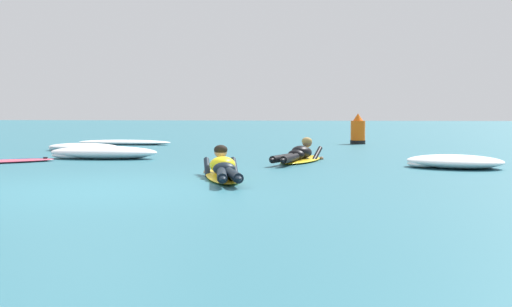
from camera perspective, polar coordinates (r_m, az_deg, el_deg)
name	(u,v)px	position (r m, az deg, el deg)	size (l,w,h in m)	color
ground_plane	(228,147)	(17.84, -2.67, 0.60)	(120.00, 120.00, 0.00)	#2D6B7A
surfer_near	(223,170)	(9.30, -3.10, -1.54)	(1.12, 2.69, 0.53)	yellow
surfer_far	(299,156)	(12.40, 4.07, -0.19)	(1.03, 2.50, 0.55)	yellow
whitewater_front	(104,153)	(13.73, -14.09, 0.06)	(2.43, 1.02, 0.28)	white
whitewater_mid_left	(124,142)	(19.61, -12.25, 1.02)	(3.03, 0.83, 0.15)	white
whitewater_back	(84,147)	(16.78, -15.88, 0.58)	(2.09, 1.30, 0.20)	white
whitewater_far_band	(455,162)	(11.68, 18.14, -0.74)	(2.00, 1.65, 0.24)	white
channel_marker_buoy	(358,132)	(19.86, 9.54, 2.01)	(0.49, 0.49, 0.99)	#EA5B0F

